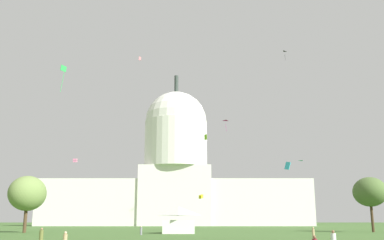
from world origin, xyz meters
name	(u,v)px	position (x,y,z in m)	size (l,w,h in m)	color
capitol_building	(178,174)	(-4.94, 169.13, 21.96)	(115.54, 27.72, 67.40)	silver
event_tent	(181,220)	(-0.33, 63.85, 2.49)	(6.50, 6.98, 5.02)	white
tree_west_mid	(30,194)	(-31.61, 68.39, 7.84)	(9.83, 10.45, 11.43)	#4C3823
tree_east_far	(372,192)	(40.74, 72.89, 8.42)	(7.18, 8.25, 11.60)	#42301E
person_olive_edge_east	(44,236)	(-14.50, 27.82, 0.77)	(0.61, 0.61, 1.70)	olive
person_tan_front_left	(316,233)	(20.18, 44.05, 0.69)	(0.51, 0.51, 1.51)	tan
person_grey_back_center	(143,231)	(-6.52, 55.24, 0.70)	(0.53, 0.53, 1.53)	gray
kite_green_mid	(65,72)	(-17.91, 42.51, 25.20)	(0.78, 0.85, 4.42)	green
kite_black_high	(286,53)	(32.27, 111.45, 55.59)	(1.53, 1.39, 2.71)	black
kite_turquoise_low	(305,162)	(31.79, 92.98, 17.59)	(1.58, 1.46, 0.15)	teal
kite_cyan_low	(290,166)	(14.51, 33.34, 9.31)	(0.66, 1.05, 1.15)	#33BCDB
kite_yellow_low	(203,197)	(4.72, 97.51, 8.69)	(1.34, 1.35, 1.18)	yellow
kite_lime_mid	(208,138)	(5.70, 84.36, 22.47)	(0.67, 0.64, 3.08)	#8CD133
kite_red_high	(142,59)	(-15.69, 119.14, 56.78)	(0.66, 0.60, 1.32)	red
kite_pink_mid	(77,161)	(-29.68, 96.13, 18.36)	(1.02, 1.05, 1.05)	pink
kite_magenta_mid	(228,122)	(11.52, 93.12, 28.60)	(1.50, 0.92, 2.95)	#D1339E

